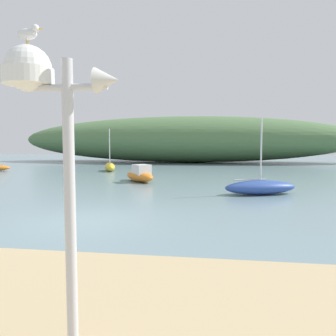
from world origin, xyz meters
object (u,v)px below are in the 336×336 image
Objects in this scene: mast_structure at (43,99)px; seagull_on_radar at (28,33)px; sailboat_off_point at (110,167)px; sailboat_inner_mooring at (260,187)px; motorboat_centre_water at (140,175)px.

seagull_on_radar reaches higher than mast_structure.
sailboat_inner_mooring is at bearing -45.50° from sailboat_off_point.
seagull_on_radar is 17.50m from motorboat_centre_water.
seagull_on_radar is at bearing -80.61° from motorboat_centre_water.
sailboat_inner_mooring is (3.96, 12.78, -2.57)m from mast_structure.
sailboat_inner_mooring reaches higher than motorboat_centre_water.
sailboat_off_point is (-7.41, 24.34, -2.53)m from mast_structure.
seagull_on_radar is 0.08× the size of sailboat_inner_mooring.
motorboat_centre_water is 0.82× the size of sailboat_off_point.
sailboat_off_point reaches higher than seagull_on_radar.
sailboat_inner_mooring is (4.10, 12.78, -3.26)m from seagull_on_radar.
sailboat_off_point is (-4.45, 7.36, -0.05)m from motorboat_centre_water.
seagull_on_radar is 0.09× the size of motorboat_centre_water.
motorboat_centre_water is (-2.95, 16.98, -2.48)m from mast_structure.
motorboat_centre_water is 8.60m from sailboat_off_point.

